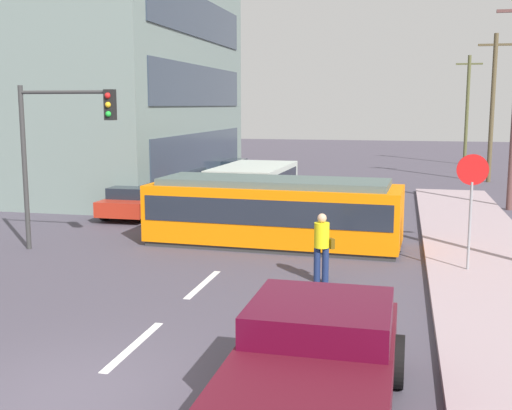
% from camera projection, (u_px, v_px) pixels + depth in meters
% --- Properties ---
extents(ground_plane, '(120.00, 120.00, 0.00)m').
position_uv_depth(ground_plane, '(244.00, 248.00, 18.90)').
color(ground_plane, '#46404C').
extents(sidewalk_curb_right, '(3.20, 36.00, 0.14)m').
position_uv_depth(sidewalk_curb_right, '(508.00, 301.00, 13.53)').
color(sidewalk_curb_right, '#9F8890').
rests_on(sidewalk_curb_right, ground).
extents(lane_stripe_1, '(0.16, 2.40, 0.01)m').
position_uv_depth(lane_stripe_1, '(134.00, 346.00, 11.20)').
color(lane_stripe_1, silver).
rests_on(lane_stripe_1, ground).
extents(lane_stripe_2, '(0.16, 2.40, 0.01)m').
position_uv_depth(lane_stripe_2, '(203.00, 284.00, 15.05)').
color(lane_stripe_2, silver).
rests_on(lane_stripe_2, ground).
extents(lane_stripe_3, '(0.16, 2.40, 0.01)m').
position_uv_depth(lane_stripe_3, '(284.00, 212.00, 25.25)').
color(lane_stripe_3, silver).
rests_on(lane_stripe_3, ground).
extents(lane_stripe_4, '(0.16, 2.40, 0.01)m').
position_uv_depth(lane_stripe_4, '(307.00, 192.00, 31.03)').
color(lane_stripe_4, silver).
rests_on(lane_stripe_4, ground).
extents(corner_building, '(16.45, 15.70, 12.80)m').
position_uv_depth(corner_building, '(48.00, 61.00, 32.40)').
color(corner_building, slate).
rests_on(corner_building, ground).
extents(streetcar_tram, '(7.67, 2.88, 2.03)m').
position_uv_depth(streetcar_tram, '(274.00, 211.00, 19.14)').
color(streetcar_tram, orange).
rests_on(streetcar_tram, ground).
extents(city_bus, '(2.69, 5.15, 1.86)m').
position_uv_depth(city_bus, '(253.00, 186.00, 24.97)').
color(city_bus, '#AEB8AE').
rests_on(city_bus, ground).
extents(pedestrian_crossing, '(0.50, 0.36, 1.67)m').
position_uv_depth(pedestrian_crossing, '(322.00, 244.00, 15.10)').
color(pedestrian_crossing, navy).
rests_on(pedestrian_crossing, ground).
extents(pickup_truck_parked, '(2.32, 5.02, 1.55)m').
position_uv_depth(pickup_truck_parked, '(315.00, 369.00, 8.29)').
color(pickup_truck_parked, '#4C0E1C').
rests_on(pickup_truck_parked, ground).
extents(parked_sedan_mid, '(1.98, 4.34, 1.19)m').
position_uv_depth(parked_sedan_mid, '(140.00, 199.00, 24.36)').
color(parked_sedan_mid, '#A82817').
rests_on(parked_sedan_mid, ground).
extents(parked_sedan_far, '(2.20, 4.36, 1.19)m').
position_uv_depth(parked_sedan_far, '(182.00, 181.00, 30.33)').
color(parked_sedan_far, silver).
rests_on(parked_sedan_far, ground).
extents(parked_sedan_furthest, '(2.04, 4.33, 1.19)m').
position_uv_depth(parked_sedan_furthest, '(229.00, 170.00, 35.66)').
color(parked_sedan_furthest, '#2C6438').
rests_on(parked_sedan_furthest, ground).
extents(stop_sign, '(0.76, 0.07, 2.88)m').
position_uv_depth(stop_sign, '(472.00, 188.00, 15.57)').
color(stop_sign, gray).
rests_on(stop_sign, sidewalk_curb_right).
extents(traffic_light_mast, '(2.96, 0.33, 4.76)m').
position_uv_depth(traffic_light_mast, '(60.00, 135.00, 17.98)').
color(traffic_light_mast, '#333333').
rests_on(traffic_light_mast, ground).
extents(utility_pole_far, '(1.80, 0.24, 7.99)m').
position_uv_depth(utility_pole_far, '(492.00, 106.00, 34.43)').
color(utility_pole_far, brown).
rests_on(utility_pole_far, ground).
extents(utility_pole_distant, '(1.80, 0.24, 7.66)m').
position_uv_depth(utility_pole_distant, '(467.00, 108.00, 45.03)').
color(utility_pole_distant, '#4E502D').
rests_on(utility_pole_distant, ground).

